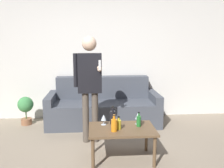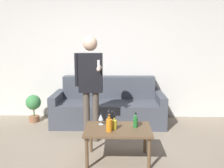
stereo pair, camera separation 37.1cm
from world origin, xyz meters
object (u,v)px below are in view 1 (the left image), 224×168
person_standing_front (90,80)px  couch (103,107)px  bottle_orange (119,124)px  coffee_table (122,132)px

person_standing_front → couch: bearing=74.9°
bottle_orange → person_standing_front: (-0.38, 0.67, 0.49)m
couch → bottle_orange: size_ratio=12.40×
coffee_table → person_standing_front: bearing=123.7°
person_standing_front → bottle_orange: bearing=-60.7°
bottle_orange → person_standing_front: size_ratio=0.10×
couch → person_standing_front: person_standing_front is taller
couch → bottle_orange: (0.13, -1.58, 0.20)m
coffee_table → couch: bearing=96.7°
bottle_orange → person_standing_front: 0.91m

